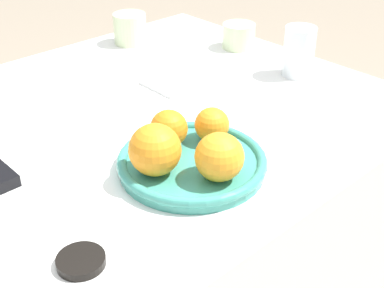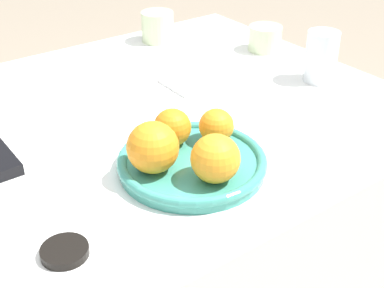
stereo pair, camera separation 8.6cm
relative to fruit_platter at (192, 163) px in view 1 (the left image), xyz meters
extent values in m
cylinder|color=teal|center=(0.00, 0.00, 0.00)|extent=(0.24, 0.24, 0.02)
torus|color=teal|center=(0.00, 0.00, 0.00)|extent=(0.25, 0.25, 0.02)
sphere|color=orange|center=(0.00, -0.07, 0.04)|extent=(0.08, 0.08, 0.08)
sphere|color=orange|center=(0.00, 0.06, 0.04)|extent=(0.07, 0.07, 0.07)
sphere|color=orange|center=(-0.07, 0.01, 0.05)|extent=(0.08, 0.08, 0.08)
sphere|color=orange|center=(0.07, 0.02, 0.04)|extent=(0.06, 0.06, 0.06)
cylinder|color=silver|center=(0.44, 0.12, 0.04)|extent=(0.07, 0.07, 0.11)
cylinder|color=beige|center=(0.29, 0.55, 0.02)|extent=(0.08, 0.08, 0.08)
cylinder|color=beige|center=(0.47, 0.33, 0.02)|extent=(0.08, 0.08, 0.06)
cube|color=white|center=(0.20, 0.28, -0.01)|extent=(0.11, 0.11, 0.01)
cylinder|color=black|center=(-0.26, -0.06, -0.01)|extent=(0.07, 0.07, 0.01)
camera|label=1|loc=(-0.51, -0.54, 0.48)|focal=50.00mm
camera|label=2|loc=(-0.44, -0.60, 0.48)|focal=50.00mm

